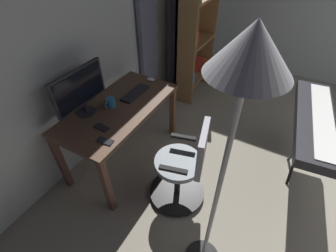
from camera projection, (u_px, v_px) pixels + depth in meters
back_room_partition at (119, 16)px, 2.69m from camera, size 4.83×0.10×2.69m
curtain_left_panel at (178, 9)px, 3.59m from camera, size 0.53×0.06×2.30m
curtain_right_panel at (147, 26)px, 3.04m from camera, size 0.35×0.06×2.30m
desk at (120, 114)px, 2.47m from camera, size 1.32×0.67×0.75m
office_chair at (184, 168)px, 2.21m from camera, size 0.56×0.56×0.93m
computer_monitor at (80, 89)px, 2.16m from camera, size 0.59×0.18×0.45m
computer_keyboard at (135, 93)px, 2.57m from camera, size 0.36×0.13×0.02m
computer_mouse at (151, 79)px, 2.78m from camera, size 0.06×0.10×0.04m
cell_phone_by_monitor at (105, 141)px, 2.02m from camera, size 0.09×0.15×0.01m
cell_phone_face_up at (102, 127)px, 2.16m from camera, size 0.08×0.15×0.01m
mug_coffee at (111, 103)px, 2.37m from camera, size 0.13×0.09×0.10m
bookshelf at (193, 41)px, 3.47m from camera, size 0.77×0.30×1.68m
piano_keyboard at (314, 121)px, 2.23m from camera, size 1.31×0.45×0.82m
floor_lamp at (241, 95)px, 0.95m from camera, size 0.33×0.33×1.94m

